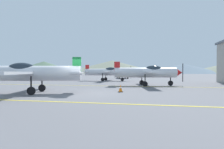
{
  "coord_description": "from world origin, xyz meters",
  "views": [
    {
      "loc": [
        4.72,
        -12.82,
        1.63
      ],
      "look_at": [
        0.23,
        10.0,
        1.2
      ],
      "focal_mm": 30.15,
      "sensor_mm": 36.0,
      "label": 1
    }
  ],
  "objects_px": {
    "car_sedan": "(122,75)",
    "airplane_near": "(30,73)",
    "airplane_far": "(107,72)",
    "traffic_cone_front": "(121,88)",
    "airplane_mid": "(148,72)"
  },
  "relations": [
    {
      "from": "airplane_mid",
      "to": "airplane_far",
      "type": "height_order",
      "value": "same"
    },
    {
      "from": "car_sedan",
      "to": "traffic_cone_front",
      "type": "distance_m",
      "value": 26.54
    },
    {
      "from": "airplane_near",
      "to": "traffic_cone_front",
      "type": "height_order",
      "value": "airplane_near"
    },
    {
      "from": "airplane_near",
      "to": "traffic_cone_front",
      "type": "bearing_deg",
      "value": 17.59
    },
    {
      "from": "airplane_mid",
      "to": "airplane_far",
      "type": "bearing_deg",
      "value": 126.6
    },
    {
      "from": "airplane_near",
      "to": "car_sedan",
      "type": "relative_size",
      "value": 1.91
    },
    {
      "from": "car_sedan",
      "to": "airplane_near",
      "type": "bearing_deg",
      "value": -95.78
    },
    {
      "from": "traffic_cone_front",
      "to": "airplane_mid",
      "type": "bearing_deg",
      "value": 73.39
    },
    {
      "from": "airplane_mid",
      "to": "traffic_cone_front",
      "type": "relative_size",
      "value": 15.1
    },
    {
      "from": "airplane_far",
      "to": "car_sedan",
      "type": "xyz_separation_m",
      "value": [
        1.05,
        10.52,
        -0.66
      ]
    },
    {
      "from": "car_sedan",
      "to": "airplane_far",
      "type": "bearing_deg",
      "value": -95.7
    },
    {
      "from": "airplane_near",
      "to": "car_sedan",
      "type": "xyz_separation_m",
      "value": [
        2.87,
        28.33,
        -0.66
      ]
    },
    {
      "from": "airplane_near",
      "to": "airplane_far",
      "type": "bearing_deg",
      "value": 84.17
    },
    {
      "from": "airplane_far",
      "to": "traffic_cone_front",
      "type": "bearing_deg",
      "value": -73.78
    },
    {
      "from": "airplane_far",
      "to": "car_sedan",
      "type": "height_order",
      "value": "airplane_far"
    }
  ]
}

